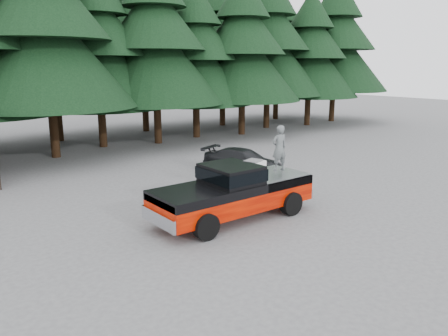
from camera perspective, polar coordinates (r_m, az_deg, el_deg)
ground at (r=14.78m, az=-0.04°, el=-7.24°), size 120.00×120.00×0.00m
pickup_truck at (r=15.04m, az=1.22°, el=-4.20°), size 6.00×2.04×1.33m
truck_cab at (r=14.72m, az=0.94°, el=-0.70°), size 1.66×1.90×0.59m
air_compressor at (r=15.43m, az=3.82°, el=-0.18°), size 0.95×0.86×0.53m
man_on_bed at (r=16.33m, az=7.23°, el=2.60°), size 0.68×0.51×1.71m
parked_car at (r=21.34m, az=2.54°, el=0.88°), size 2.98×4.48×1.20m
treeline at (r=29.62m, az=-21.22°, el=17.36°), size 60.15×16.05×17.50m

